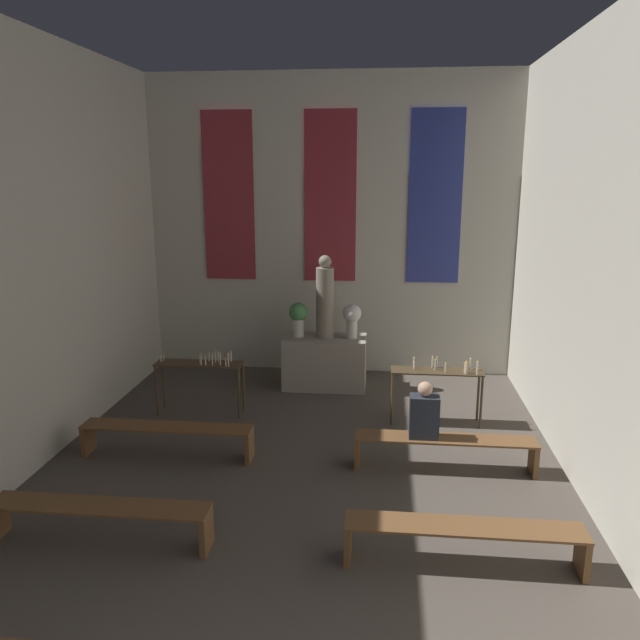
{
  "coord_description": "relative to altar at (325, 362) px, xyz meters",
  "views": [
    {
      "loc": [
        0.97,
        -1.85,
        3.62
      ],
      "look_at": [
        0.0,
        7.51,
        1.37
      ],
      "focal_mm": 35.0,
      "sensor_mm": 36.0,
      "label": 1
    }
  ],
  "objects": [
    {
      "name": "pew_back_left",
      "position": [
        -1.77,
        -2.92,
        -0.12
      ],
      "size": [
        2.22,
        0.36,
        0.43
      ],
      "color": "brown",
      "rests_on": "ground_plane"
    },
    {
      "name": "altar",
      "position": [
        0.0,
        0.0,
        0.0
      ],
      "size": [
        1.4,
        0.72,
        0.88
      ],
      "color": "gray",
      "rests_on": "ground_plane"
    },
    {
      "name": "flower_vase_right",
      "position": [
        0.45,
        0.0,
        0.8
      ],
      "size": [
        0.31,
        0.31,
        0.58
      ],
      "color": "beige",
      "rests_on": "altar"
    },
    {
      "name": "wall_back",
      "position": [
        0.0,
        1.02,
        2.23
      ],
      "size": [
        6.75,
        0.16,
        5.3
      ],
      "color": "beige",
      "rests_on": "ground_plane"
    },
    {
      "name": "candle_rack_left",
      "position": [
        -1.76,
        -1.41,
        0.25
      ],
      "size": [
        1.33,
        0.36,
        1.0
      ],
      "color": "#473823",
      "rests_on": "ground_plane"
    },
    {
      "name": "pew_second_left",
      "position": [
        -1.77,
        -4.88,
        -0.12
      ],
      "size": [
        2.22,
        0.36,
        0.43
      ],
      "color": "brown",
      "rests_on": "ground_plane"
    },
    {
      "name": "statue",
      "position": [
        0.0,
        0.0,
        1.09
      ],
      "size": [
        0.3,
        0.3,
        1.39
      ],
      "color": "gray",
      "rests_on": "altar"
    },
    {
      "name": "pew_back_right",
      "position": [
        1.77,
        -2.92,
        -0.12
      ],
      "size": [
        2.22,
        0.36,
        0.43
      ],
      "color": "brown",
      "rests_on": "ground_plane"
    },
    {
      "name": "person_seated",
      "position": [
        1.5,
        -2.92,
        0.29
      ],
      "size": [
        0.36,
        0.24,
        0.72
      ],
      "color": "#282D38",
      "rests_on": "pew_back_right"
    },
    {
      "name": "flower_vase_left",
      "position": [
        -0.45,
        0.0,
        0.8
      ],
      "size": [
        0.31,
        0.31,
        0.58
      ],
      "color": "beige",
      "rests_on": "altar"
    },
    {
      "name": "candle_rack_right",
      "position": [
        1.78,
        -1.41,
        0.25
      ],
      "size": [
        1.33,
        0.36,
        1.01
      ],
      "color": "#473823",
      "rests_on": "ground_plane"
    },
    {
      "name": "pew_second_right",
      "position": [
        1.77,
        -4.88,
        -0.12
      ],
      "size": [
        2.22,
        0.36,
        0.43
      ],
      "color": "brown",
      "rests_on": "ground_plane"
    },
    {
      "name": "wall_right",
      "position": [
        3.31,
        -3.67,
        2.21
      ],
      "size": [
        0.12,
        9.51,
        5.3
      ],
      "color": "beige",
      "rests_on": "ground_plane"
    }
  ]
}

